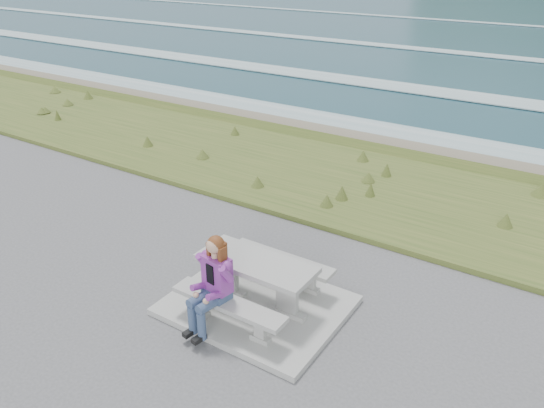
# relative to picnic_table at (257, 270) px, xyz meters

# --- Properties ---
(concrete_slab) EXTENTS (2.60, 2.10, 0.10)m
(concrete_slab) POSITION_rel_picnic_table_xyz_m (-0.00, 0.00, -0.63)
(concrete_slab) COLOR #979893
(concrete_slab) RESTS_ON ground
(picnic_table) EXTENTS (1.80, 0.75, 0.75)m
(picnic_table) POSITION_rel_picnic_table_xyz_m (0.00, 0.00, 0.00)
(picnic_table) COLOR #979893
(picnic_table) RESTS_ON concrete_slab
(bench_landward) EXTENTS (1.80, 0.35, 0.45)m
(bench_landward) POSITION_rel_picnic_table_xyz_m (0.00, -0.70, -0.23)
(bench_landward) COLOR #979893
(bench_landward) RESTS_ON concrete_slab
(bench_seaward) EXTENTS (1.80, 0.35, 0.45)m
(bench_seaward) POSITION_rel_picnic_table_xyz_m (0.00, 0.70, -0.23)
(bench_seaward) COLOR #979893
(bench_seaward) RESTS_ON concrete_slab
(grass_verge) EXTENTS (160.00, 4.50, 0.22)m
(grass_verge) POSITION_rel_picnic_table_xyz_m (-0.00, 5.00, -0.68)
(grass_verge) COLOR #37511E
(grass_verge) RESTS_ON ground
(shore_drop) EXTENTS (160.00, 0.80, 2.20)m
(shore_drop) POSITION_rel_picnic_table_xyz_m (-0.00, 7.90, -0.68)
(shore_drop) COLOR #68614E
(shore_drop) RESTS_ON ground
(ocean) EXTENTS (1600.00, 1600.00, 0.09)m
(ocean) POSITION_rel_picnic_table_xyz_m (-0.00, 25.09, -2.42)
(ocean) COLOR #1E4655
(ocean) RESTS_ON ground
(seated_woman) EXTENTS (0.50, 0.76, 1.43)m
(seated_woman) POSITION_rel_picnic_table_xyz_m (-0.22, -0.83, -0.06)
(seated_woman) COLOR navy
(seated_woman) RESTS_ON concrete_slab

